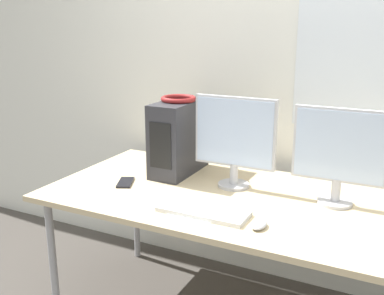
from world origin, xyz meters
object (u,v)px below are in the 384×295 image
Objects in this scene: headphones at (179,99)px; keyboard at (203,211)px; monitor_main at (235,138)px; monitor_right_near at (339,152)px; pc_tower at (179,137)px; cell_phone at (125,182)px; mouse at (259,225)px.

keyboard is (0.37, -0.46, -0.41)m from headphones.
headphones is at bearing 167.37° from monitor_main.
headphones is 0.48× the size of keyboard.
monitor_main is 1.03× the size of monitor_right_near.
monitor_right_near is (0.87, -0.09, -0.17)m from headphones.
cell_phone is (-0.16, -0.29, -0.20)m from pc_tower.
headphones is at bearing 36.70° from cell_phone.
monitor_main is 0.62m from cell_phone.
pc_tower is 1.00× the size of keyboard.
monitor_main is 1.15× the size of keyboard.
cell_phone is at bearing -119.14° from pc_tower.
monitor_right_near is 1.12× the size of keyboard.
pc_tower is at bearing 128.74° from keyboard.
monitor_right_near is 2.67× the size of cell_phone.
mouse is 0.82m from cell_phone.
monitor_main is at bearing -12.63° from headphones.
monitor_right_near is 4.53× the size of mouse.
monitor_right_near reaches higher than keyboard.
monitor_main is 0.51m from monitor_right_near.
monitor_main is 2.75× the size of cell_phone.
headphones reaches higher than cell_phone.
monitor_right_near reaches higher than mouse.
monitor_main reaches higher than pc_tower.
pc_tower is 0.87× the size of monitor_main.
headphones is 1.95× the size of mouse.
headphones is 0.89m from monitor_right_near.
monitor_main is at bearing 179.44° from monitor_right_near.
headphones is 0.53m from cell_phone.
monitor_right_near is (0.87, -0.09, 0.05)m from pc_tower.
cell_phone is (-0.80, 0.19, -0.01)m from mouse.
monitor_main is at bearing -2.20° from cell_phone.
pc_tower is at bearing 36.63° from cell_phone.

